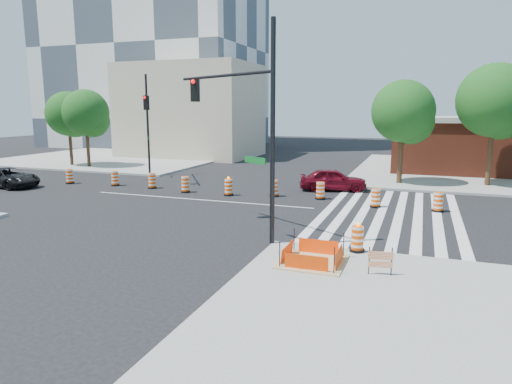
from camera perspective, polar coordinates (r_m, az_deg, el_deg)
ground at (r=27.18m, az=-7.27°, el=-0.95°), size 120.00×120.00×0.00m
sidewalk_ne at (r=42.37m, az=27.64°, el=2.15°), size 22.00×22.00×0.15m
sidewalk_nw at (r=51.77m, az=-15.94°, el=4.25°), size 22.00×22.00×0.15m
crosswalk_east at (r=24.28m, az=16.40°, el=-2.67°), size 6.75×13.50×0.01m
lane_centerline at (r=27.18m, az=-7.27°, el=-0.94°), size 14.00×0.12×0.01m
excavation_pit at (r=15.87m, az=7.07°, el=-8.48°), size 2.20×2.20×0.90m
brick_storefront at (r=42.15m, az=27.90°, el=5.16°), size 16.50×8.50×4.60m
beige_midrise at (r=51.71m, az=-8.10°, el=10.02°), size 14.00×10.00×10.00m
red_coupe at (r=30.22m, az=9.60°, el=1.56°), size 4.64×2.87×1.47m
dark_suv at (r=35.49m, az=-28.57°, el=1.60°), size 4.89×2.65×1.30m
signal_pole_se at (r=18.56m, az=-1.56°, el=9.87°), size 5.57×3.35×8.42m
signal_pole_nw at (r=35.59m, az=-13.45°, el=9.26°), size 3.30×5.00×7.75m
pit_drum at (r=17.19m, az=12.55°, el=-5.82°), size 0.56×0.56×1.10m
barricade at (r=15.03m, az=15.29°, el=-8.16°), size 0.76×0.19×0.91m
tree_north_a at (r=45.17m, az=-22.32°, el=8.74°), size 4.00×4.00×6.80m
tree_north_b at (r=43.65m, az=-20.43°, el=8.96°), size 4.09×4.09×6.95m
tree_north_c at (r=33.25m, az=17.96°, el=9.15°), size 4.26×4.26×7.25m
tree_north_d at (r=34.53m, az=27.72°, el=9.65°), size 4.86×4.86×8.26m
median_drum_0 at (r=35.20m, az=-22.26°, el=1.75°), size 0.60×0.60×1.02m
median_drum_1 at (r=33.17m, az=-17.20°, el=1.58°), size 0.60×0.60×1.02m
median_drum_2 at (r=31.44m, az=-12.87°, el=1.31°), size 0.60×0.60×1.02m
median_drum_3 at (r=29.52m, az=-8.83°, el=0.87°), size 0.60×0.60×1.02m
median_drum_4 at (r=28.19m, az=-3.45°, el=0.54°), size 0.60×0.60×1.18m
median_drum_5 at (r=27.85m, az=2.29°, el=0.41°), size 0.60×0.60×1.02m
median_drum_6 at (r=27.26m, az=8.04°, el=0.09°), size 0.60×0.60×1.02m
median_drum_7 at (r=25.66m, az=14.72°, el=-0.80°), size 0.60×0.60×1.02m
median_drum_8 at (r=25.58m, az=21.81°, el=-1.25°), size 0.60×0.60×1.02m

